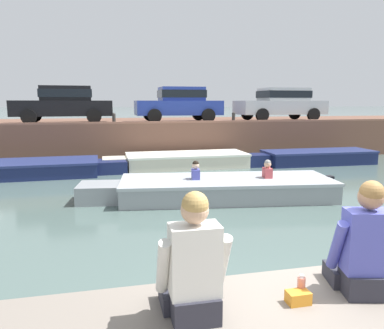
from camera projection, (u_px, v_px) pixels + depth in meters
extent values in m
plane|color=#4C605B|center=(185.00, 200.00, 9.78)|extent=(400.00, 400.00, 0.00)
cube|color=brown|center=(146.00, 137.00, 18.53)|extent=(60.00, 6.00, 1.65)
cube|color=brown|center=(153.00, 122.00, 15.62)|extent=(60.00, 0.24, 0.08)
cube|color=navy|center=(19.00, 170.00, 12.81)|extent=(5.24, 2.02, 0.44)
cube|color=navy|center=(112.00, 166.00, 13.56)|extent=(1.06, 1.08, 0.44)
cube|color=navy|center=(18.00, 163.00, 12.77)|extent=(5.30, 2.08, 0.08)
cube|color=brown|center=(6.00, 166.00, 12.69)|extent=(0.27, 1.74, 0.06)
cube|color=silver|center=(187.00, 161.00, 14.70)|extent=(4.63, 1.79, 0.47)
cube|color=silver|center=(115.00, 164.00, 14.07)|extent=(0.93, 0.98, 0.47)
cube|color=white|center=(187.00, 154.00, 14.66)|extent=(4.69, 1.85, 0.08)
cube|color=brown|center=(195.00, 156.00, 14.75)|extent=(0.25, 1.60, 0.06)
cube|color=navy|center=(318.00, 158.00, 15.50)|extent=(4.51, 1.60, 0.48)
cube|color=navy|center=(257.00, 160.00, 14.95)|extent=(0.91, 0.85, 0.48)
cube|color=navy|center=(319.00, 151.00, 15.46)|extent=(4.58, 1.66, 0.08)
cube|color=brown|center=(326.00, 154.00, 15.54)|extent=(0.26, 1.38, 0.06)
cube|color=#93999E|center=(226.00, 190.00, 9.90)|extent=(5.68, 2.57, 0.46)
cube|color=#93999E|center=(100.00, 193.00, 9.60)|extent=(1.22, 1.16, 0.46)
cube|color=#B1B7BD|center=(227.00, 180.00, 9.86)|extent=(5.74, 2.63, 0.08)
cube|color=brown|center=(242.00, 183.00, 9.91)|extent=(0.46, 1.69, 0.06)
cube|color=black|center=(330.00, 184.00, 10.15)|extent=(0.19, 0.22, 0.45)
cube|color=#4C51B2|center=(196.00, 177.00, 9.77)|extent=(0.24, 0.34, 0.44)
sphere|color=beige|center=(196.00, 165.00, 9.72)|extent=(0.19, 0.19, 0.19)
sphere|color=black|center=(196.00, 164.00, 9.71)|extent=(0.17, 0.17, 0.17)
cube|color=#C64C51|center=(267.00, 176.00, 9.95)|extent=(0.24, 0.34, 0.44)
sphere|color=tan|center=(268.00, 164.00, 9.89)|extent=(0.19, 0.19, 0.19)
sphere|color=gray|center=(268.00, 163.00, 9.89)|extent=(0.17, 0.17, 0.17)
cube|color=black|center=(63.00, 108.00, 15.85)|extent=(4.10, 1.91, 0.64)
cube|color=black|center=(66.00, 93.00, 15.80)|extent=(2.08, 1.61, 0.60)
cube|color=black|center=(66.00, 93.00, 15.80)|extent=(2.17, 1.64, 0.33)
cylinder|color=black|center=(29.00, 117.00, 14.74)|extent=(0.61, 0.21, 0.60)
cylinder|color=black|center=(34.00, 115.00, 16.40)|extent=(0.61, 0.21, 0.60)
cylinder|color=black|center=(94.00, 116.00, 15.41)|extent=(0.61, 0.21, 0.60)
cylinder|color=black|center=(93.00, 115.00, 17.07)|extent=(0.61, 0.21, 0.60)
cube|color=#233893|center=(178.00, 108.00, 16.96)|extent=(3.83, 1.75, 0.64)
cube|color=#233893|center=(181.00, 94.00, 16.89)|extent=(1.92, 1.54, 0.60)
cube|color=black|center=(181.00, 94.00, 16.89)|extent=(1.99, 1.57, 0.33)
cylinder|color=black|center=(155.00, 116.00, 15.89)|extent=(0.60, 0.18, 0.60)
cylinder|color=black|center=(150.00, 115.00, 17.60)|extent=(0.60, 0.18, 0.60)
cylinder|color=black|center=(208.00, 115.00, 16.42)|extent=(0.60, 0.18, 0.60)
cylinder|color=black|center=(198.00, 114.00, 18.13)|extent=(0.60, 0.18, 0.60)
cube|color=#B7BABC|center=(280.00, 107.00, 18.07)|extent=(4.29, 1.81, 0.64)
cube|color=#B7BABC|center=(283.00, 94.00, 18.01)|extent=(2.16, 1.55, 0.60)
cube|color=black|center=(283.00, 94.00, 18.01)|extent=(2.25, 1.58, 0.33)
cylinder|color=black|center=(262.00, 115.00, 16.97)|extent=(0.61, 0.20, 0.60)
cylinder|color=black|center=(247.00, 114.00, 18.62)|extent=(0.61, 0.20, 0.60)
cylinder|color=black|center=(314.00, 114.00, 17.63)|extent=(0.61, 0.20, 0.60)
cylinder|color=black|center=(295.00, 113.00, 19.28)|extent=(0.61, 0.20, 0.60)
cylinder|color=#2D2B28|center=(114.00, 119.00, 15.37)|extent=(0.14, 0.14, 0.35)
sphere|color=#2D2B28|center=(114.00, 115.00, 15.33)|extent=(0.15, 0.15, 0.15)
cylinder|color=#2D2B28|center=(234.00, 118.00, 16.52)|extent=(0.14, 0.14, 0.35)
sphere|color=#2D2B28|center=(234.00, 114.00, 16.48)|extent=(0.15, 0.15, 0.15)
cube|color=#282833|center=(195.00, 307.00, 2.72)|extent=(0.34, 0.28, 0.20)
cube|color=#282833|center=(188.00, 295.00, 2.94)|extent=(0.44, 0.32, 0.14)
cube|color=silver|center=(195.00, 260.00, 2.66)|extent=(0.36, 0.22, 0.52)
cylinder|color=silver|center=(222.00, 261.00, 2.77)|extent=(0.09, 0.29, 0.47)
cylinder|color=silver|center=(163.00, 267.00, 2.67)|extent=(0.09, 0.29, 0.47)
sphere|color=tan|center=(195.00, 210.00, 2.60)|extent=(0.20, 0.20, 0.20)
sphere|color=tan|center=(195.00, 205.00, 2.59)|extent=(0.19, 0.19, 0.19)
cube|color=#282833|center=(364.00, 283.00, 3.07)|extent=(0.40, 0.35, 0.20)
cube|color=#282833|center=(353.00, 274.00, 3.29)|extent=(0.51, 0.42, 0.14)
cube|color=#4C51B2|center=(367.00, 242.00, 3.01)|extent=(0.40, 0.30, 0.52)
cylinder|color=#4C51B2|center=(337.00, 245.00, 3.08)|extent=(0.16, 0.30, 0.47)
sphere|color=#A37556|center=(371.00, 197.00, 2.95)|extent=(0.20, 0.20, 0.20)
sphere|color=olive|center=(372.00, 192.00, 2.94)|extent=(0.19, 0.19, 0.19)
cylinder|color=#E07F6B|center=(301.00, 288.00, 3.02)|extent=(0.06, 0.06, 0.18)
cylinder|color=white|center=(302.00, 276.00, 3.00)|extent=(0.04, 0.04, 0.02)
cube|color=orange|center=(298.00, 297.00, 2.95)|extent=(0.18, 0.12, 0.10)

